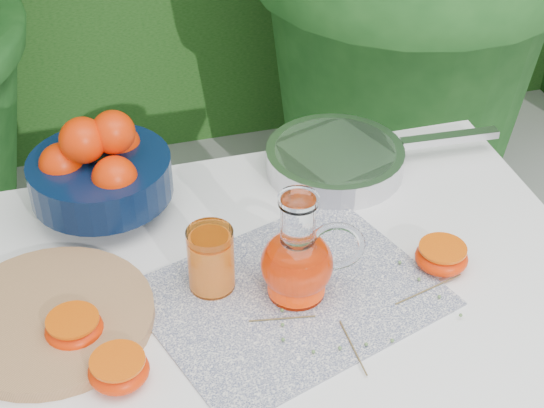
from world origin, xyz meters
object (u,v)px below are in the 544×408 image
object	(u,v)px
cutting_board	(51,318)
juice_pitcher	(298,261)
saute_pan	(337,158)
white_table	(275,316)
fruit_bowl	(99,168)

from	to	relation	value
cutting_board	juice_pitcher	world-z (taller)	juice_pitcher
juice_pitcher	saute_pan	bearing A→B (deg)	60.87
white_table	juice_pitcher	world-z (taller)	juice_pitcher
saute_pan	juice_pitcher	bearing A→B (deg)	-119.13
cutting_board	fruit_bowl	size ratio (longest dim) A/B	0.98
cutting_board	fruit_bowl	distance (m)	0.28
white_table	cutting_board	bearing A→B (deg)	-179.23
saute_pan	white_table	bearing A→B (deg)	-126.53
white_table	cutting_board	size ratio (longest dim) A/B	3.34
cutting_board	fruit_bowl	xyz separation A→B (m)	(0.11, 0.25, 0.08)
juice_pitcher	saute_pan	xyz separation A→B (m)	(0.17, 0.30, -0.04)
fruit_bowl	juice_pitcher	bearing A→B (deg)	-48.42
juice_pitcher	cutting_board	bearing A→B (deg)	174.07
cutting_board	juice_pitcher	xyz separation A→B (m)	(0.36, -0.04, 0.06)
fruit_bowl	juice_pitcher	xyz separation A→B (m)	(0.26, -0.29, -0.02)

